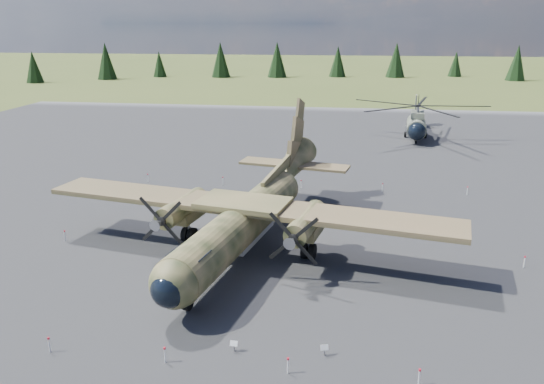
# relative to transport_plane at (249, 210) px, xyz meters

# --- Properties ---
(ground) EXTENTS (500.00, 500.00, 0.00)m
(ground) POSITION_rel_transport_plane_xyz_m (2.46, -0.86, -2.86)
(ground) COLOR #4D5526
(ground) RESTS_ON ground
(apron) EXTENTS (120.00, 120.00, 0.04)m
(apron) POSITION_rel_transport_plane_xyz_m (2.46, 9.14, -2.86)
(apron) COLOR #57575B
(apron) RESTS_ON ground
(transport_plane) EXTENTS (30.14, 27.09, 9.94)m
(transport_plane) POSITION_rel_transport_plane_xyz_m (0.00, 0.00, 0.00)
(transport_plane) COLOR #343C20
(transport_plane) RESTS_ON ground
(helicopter_near) EXTENTS (21.50, 24.05, 5.00)m
(helicopter_near) POSITION_rel_transport_plane_xyz_m (16.49, 40.75, 0.69)
(helicopter_near) COLOR gray
(helicopter_near) RESTS_ON ground
(info_placard_left) EXTENTS (0.39, 0.18, 0.60)m
(info_placard_left) POSITION_rel_transport_plane_xyz_m (1.58, -12.99, -2.45)
(info_placard_left) COLOR gray
(info_placard_left) RESTS_ON ground
(info_placard_right) EXTENTS (0.41, 0.27, 0.60)m
(info_placard_right) POSITION_rel_transport_plane_xyz_m (6.09, -12.71, -2.45)
(info_placard_right) COLOR gray
(info_placard_right) RESTS_ON ground
(barrier_fence) EXTENTS (33.12, 29.62, 0.85)m
(barrier_fence) POSITION_rel_transport_plane_xyz_m (2.00, -0.93, -2.35)
(barrier_fence) COLOR white
(barrier_fence) RESTS_ON ground
(treeline) EXTENTS (292.53, 284.98, 10.97)m
(treeline) POSITION_rel_transport_plane_xyz_m (-5.52, 4.18, 1.94)
(treeline) COLOR black
(treeline) RESTS_ON ground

